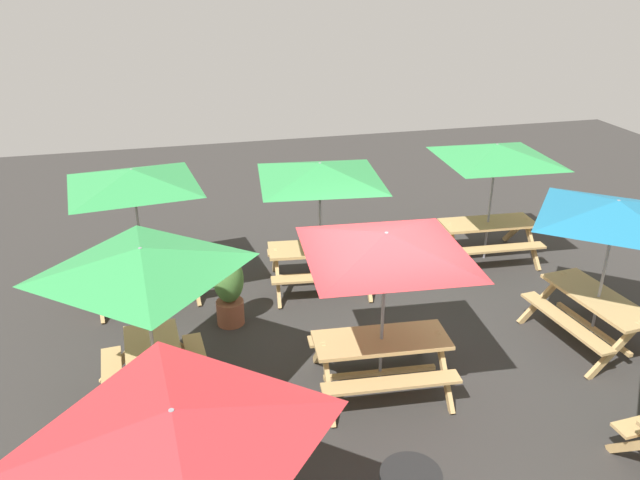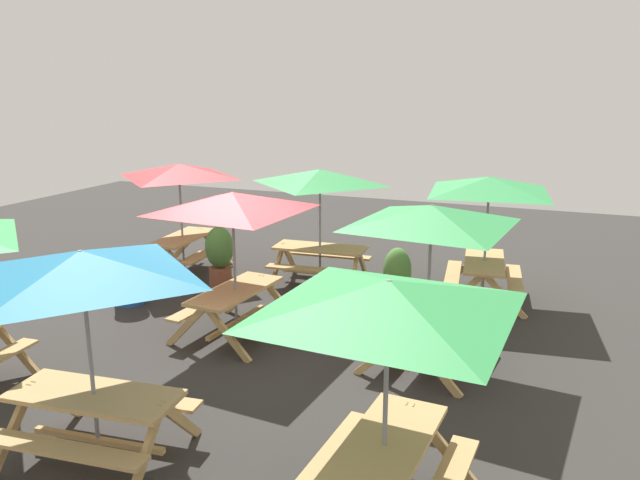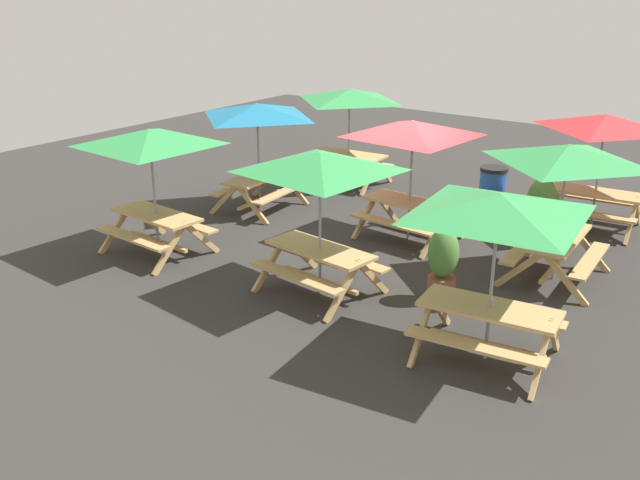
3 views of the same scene
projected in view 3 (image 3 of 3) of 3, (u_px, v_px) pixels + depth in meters
ground_plane at (389, 241)px, 13.66m from camera, size 25.56×25.56×0.00m
picnic_table_0 at (320, 173)px, 10.77m from camera, size 2.81×2.81×2.34m
picnic_table_1 at (349, 102)px, 16.70m from camera, size 2.12×2.12×2.34m
picnic_table_2 at (567, 164)px, 11.28m from camera, size 2.14×2.14×2.34m
picnic_table_3 at (257, 118)px, 14.83m from camera, size 2.19×2.19×2.34m
picnic_table_4 at (604, 130)px, 13.71m from camera, size 2.15×2.15×2.34m
picnic_table_5 at (413, 137)px, 13.10m from camera, size 2.82×2.82×2.34m
picnic_table_6 at (498, 217)px, 8.80m from camera, size 2.81×2.81×2.34m
picnic_table_7 at (150, 147)px, 12.40m from camera, size 2.82×2.82×2.34m
trash_bin_blue at (492, 189)px, 15.21m from camera, size 0.59×0.59×0.98m
potted_plant_0 at (541, 206)px, 13.56m from camera, size 0.55×0.55×1.21m
potted_plant_1 at (443, 263)px, 10.98m from camera, size 0.48×0.48×1.20m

